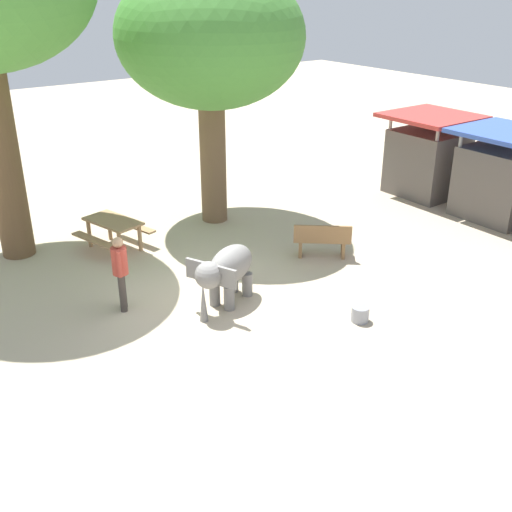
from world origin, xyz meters
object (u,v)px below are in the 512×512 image
person_handler (120,268)px  wooden_bench (322,240)px  picnic_table_near (114,227)px  elephant (226,270)px  feed_bucket (360,314)px  market_stall_blue (500,179)px  market_stall_red (427,159)px  shade_tree_secondary (209,39)px

person_handler → wooden_bench: bearing=20.5°
picnic_table_near → person_handler: bearing=144.2°
elephant → feed_bucket: 2.88m
elephant → person_handler: person_handler is taller
picnic_table_near → market_stall_blue: 10.72m
wooden_bench → feed_bucket: (2.76, -1.43, -0.31)m
wooden_bench → feed_bucket: size_ratio=3.70×
feed_bucket → picnic_table_near: bearing=-158.4°
elephant → wooden_bench: elephant is taller
wooden_bench → market_stall_red: (-1.75, 5.89, 0.67)m
wooden_bench → picnic_table_near: (-3.49, -3.90, 0.12)m
elephant → market_stall_red: bearing=171.1°
person_handler → wooden_bench: size_ratio=1.22×
picnic_table_near → feed_bucket: size_ratio=5.08×
wooden_bench → picnic_table_near: size_ratio=0.73×
shade_tree_secondary → market_stall_blue: 8.89m
shade_tree_secondary → picnic_table_near: (0.26, -3.17, -4.31)m
market_stall_red → market_stall_blue: (2.60, 0.00, 0.00)m
picnic_table_near → wooden_bench: bearing=-146.6°
market_stall_red → market_stall_blue: size_ratio=1.00×
market_stall_blue → feed_bucket: 7.62m
wooden_bench → picnic_table_near: bearing=178.0°
person_handler → feed_bucket: size_ratio=4.50×
shade_tree_secondary → wooden_bench: (3.75, 0.73, -4.42)m
wooden_bench → market_stall_blue: bearing=31.6°
wooden_bench → feed_bucket: bearing=-77.5°
shade_tree_secondary → wooden_bench: 5.84m
market_stall_blue → feed_bucket: bearing=-75.4°
shade_tree_secondary → market_stall_blue: (4.60, 6.62, -3.75)m
person_handler → wooden_bench: (0.48, 5.05, -0.48)m
shade_tree_secondary → market_stall_red: 7.87m
shade_tree_secondary → picnic_table_near: shade_tree_secondary is taller
person_handler → market_stall_blue: size_ratio=0.64×
shade_tree_secondary → market_stall_red: bearing=73.1°
elephant → market_stall_red: size_ratio=0.69×
person_handler → feed_bucket: bearing=-15.9°
elephant → picnic_table_near: size_ratio=0.96×
person_handler → market_stall_blue: (1.34, 10.94, 0.19)m
elephant → person_handler: (-1.06, -1.86, 0.16)m
elephant → market_stall_blue: market_stall_blue is taller
market_stall_blue → feed_bucket: market_stall_blue is taller
person_handler → feed_bucket: 4.93m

